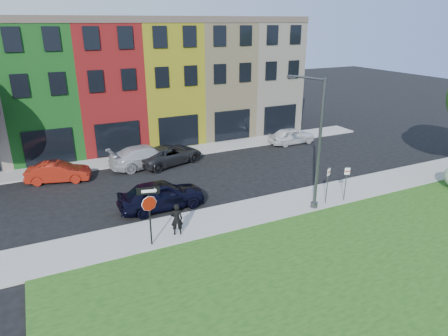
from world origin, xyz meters
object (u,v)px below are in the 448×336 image
sedan_near (161,195)px  street_lamp (316,145)px  stop_sign (149,204)px  man (177,219)px

sedan_near → street_lamp: bearing=-116.1°
stop_sign → sedan_near: (1.71, 3.83, -1.38)m
sedan_near → street_lamp: 9.07m
stop_sign → street_lamp: bearing=14.3°
stop_sign → man: (1.42, 0.40, -1.28)m
street_lamp → man: bearing=161.4°
sedan_near → stop_sign: bearing=155.5°
stop_sign → street_lamp: size_ratio=0.40×
man → sedan_near: bearing=-81.3°
man → sedan_near: (0.28, 3.43, -0.11)m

